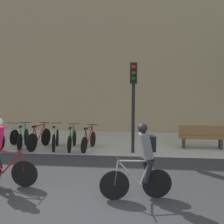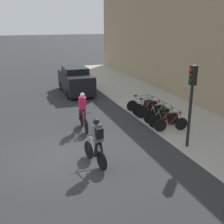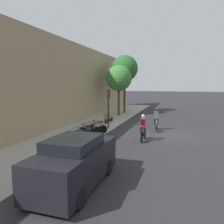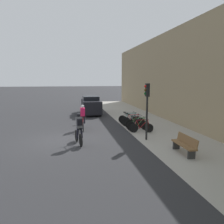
{
  "view_description": "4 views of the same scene",
  "coord_description": "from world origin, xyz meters",
  "px_view_note": "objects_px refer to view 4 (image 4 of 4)",
  "views": [
    {
      "loc": [
        1.06,
        -5.29,
        2.84
      ],
      "look_at": [
        0.16,
        3.98,
        1.66
      ],
      "focal_mm": 45.0,
      "sensor_mm": 36.0,
      "label": 1
    },
    {
      "loc": [
        9.78,
        -1.54,
        4.95
      ],
      "look_at": [
        0.13,
        1.96,
        1.61
      ],
      "focal_mm": 45.0,
      "sensor_mm": 36.0,
      "label": 2
    },
    {
      "loc": [
        -16.47,
        -0.92,
        3.74
      ],
      "look_at": [
        -1.18,
        4.02,
        1.68
      ],
      "focal_mm": 35.0,
      "sensor_mm": 36.0,
      "label": 3
    },
    {
      "loc": [
        12.88,
        0.56,
        3.58
      ],
      "look_at": [
        -2.23,
        3.52,
        1.26
      ],
      "focal_mm": 35.0,
      "sensor_mm": 36.0,
      "label": 4
    }
  ],
  "objects_px": {
    "cyclist_pink": "(83,117)",
    "cyclist_grey": "(79,128)",
    "parked_bike_4": "(138,125)",
    "bench": "(185,144)",
    "parked_bike_3": "(135,123)",
    "parked_bike_0": "(128,118)",
    "parked_car": "(91,105)",
    "parked_bike_5": "(141,127)",
    "traffic_light_pole": "(147,101)",
    "parked_bike_2": "(133,121)",
    "parked_bike_1": "(131,120)"
  },
  "relations": [
    {
      "from": "parked_bike_3",
      "to": "parked_bike_5",
      "type": "distance_m",
      "value": 1.32
    },
    {
      "from": "traffic_light_pole",
      "to": "parked_car",
      "type": "bearing_deg",
      "value": -167.75
    },
    {
      "from": "parked_bike_1",
      "to": "bench",
      "type": "bearing_deg",
      "value": 5.52
    },
    {
      "from": "cyclist_grey",
      "to": "parked_bike_4",
      "type": "xyz_separation_m",
      "value": [
        -2.7,
        4.25,
        -0.55
      ]
    },
    {
      "from": "cyclist_grey",
      "to": "parked_bike_0",
      "type": "bearing_deg",
      "value": 141.57
    },
    {
      "from": "parked_bike_4",
      "to": "parked_bike_5",
      "type": "distance_m",
      "value": 0.66
    },
    {
      "from": "parked_car",
      "to": "parked_bike_4",
      "type": "bearing_deg",
      "value": 17.54
    },
    {
      "from": "parked_bike_2",
      "to": "parked_bike_4",
      "type": "bearing_deg",
      "value": -0.06
    },
    {
      "from": "parked_bike_4",
      "to": "bench",
      "type": "height_order",
      "value": "parked_bike_4"
    },
    {
      "from": "cyclist_pink",
      "to": "parked_bike_0",
      "type": "bearing_deg",
      "value": 113.61
    },
    {
      "from": "parked_bike_0",
      "to": "parked_bike_4",
      "type": "bearing_deg",
      "value": -0.02
    },
    {
      "from": "cyclist_pink",
      "to": "parked_bike_3",
      "type": "distance_m",
      "value": 3.87
    },
    {
      "from": "parked_bike_3",
      "to": "parked_bike_4",
      "type": "height_order",
      "value": "parked_bike_3"
    },
    {
      "from": "cyclist_grey",
      "to": "parked_bike_2",
      "type": "height_order",
      "value": "cyclist_grey"
    },
    {
      "from": "parked_bike_2",
      "to": "traffic_light_pole",
      "type": "bearing_deg",
      "value": -4.28
    },
    {
      "from": "cyclist_pink",
      "to": "parked_bike_4",
      "type": "xyz_separation_m",
      "value": [
        0.99,
        3.81,
        -0.55
      ]
    },
    {
      "from": "parked_bike_5",
      "to": "traffic_light_pole",
      "type": "bearing_deg",
      "value": -9.1
    },
    {
      "from": "parked_bike_1",
      "to": "parked_bike_5",
      "type": "distance_m",
      "value": 2.65
    },
    {
      "from": "parked_bike_5",
      "to": "parked_bike_1",
      "type": "bearing_deg",
      "value": 179.98
    },
    {
      "from": "traffic_light_pole",
      "to": "parked_bike_5",
      "type": "bearing_deg",
      "value": 170.9
    },
    {
      "from": "parked_bike_1",
      "to": "parked_bike_4",
      "type": "relative_size",
      "value": 1.01
    },
    {
      "from": "parked_bike_1",
      "to": "bench",
      "type": "distance_m",
      "value": 7.13
    },
    {
      "from": "cyclist_pink",
      "to": "parked_bike_3",
      "type": "relative_size",
      "value": 1.09
    },
    {
      "from": "cyclist_pink",
      "to": "cyclist_grey",
      "type": "distance_m",
      "value": 3.72
    },
    {
      "from": "parked_bike_4",
      "to": "traffic_light_pole",
      "type": "xyz_separation_m",
      "value": [
        2.39,
        -0.28,
        1.94
      ]
    },
    {
      "from": "parked_bike_2",
      "to": "traffic_light_pole",
      "type": "height_order",
      "value": "traffic_light_pole"
    },
    {
      "from": "cyclist_pink",
      "to": "traffic_light_pole",
      "type": "bearing_deg",
      "value": 46.32
    },
    {
      "from": "traffic_light_pole",
      "to": "parked_bike_3",
      "type": "bearing_deg",
      "value": 174.78
    },
    {
      "from": "parked_bike_3",
      "to": "parked_bike_0",
      "type": "bearing_deg",
      "value": -179.97
    },
    {
      "from": "parked_bike_4",
      "to": "parked_car",
      "type": "xyz_separation_m",
      "value": [
        -8.04,
        -2.54,
        0.5
      ]
    },
    {
      "from": "parked_bike_1",
      "to": "traffic_light_pole",
      "type": "relative_size",
      "value": 0.51
    },
    {
      "from": "parked_bike_4",
      "to": "parked_bike_5",
      "type": "xyz_separation_m",
      "value": [
        0.66,
        -0.0,
        -0.01
      ]
    },
    {
      "from": "cyclist_pink",
      "to": "parked_bike_3",
      "type": "xyz_separation_m",
      "value": [
        0.32,
        3.81,
        -0.54
      ]
    },
    {
      "from": "cyclist_grey",
      "to": "parked_bike_2",
      "type": "bearing_deg",
      "value": 133.49
    },
    {
      "from": "cyclist_grey",
      "to": "parked_bike_5",
      "type": "distance_m",
      "value": 4.75
    },
    {
      "from": "parked_bike_1",
      "to": "parked_car",
      "type": "relative_size",
      "value": 0.4
    },
    {
      "from": "cyclist_pink",
      "to": "parked_bike_0",
      "type": "distance_m",
      "value": 4.2
    },
    {
      "from": "cyclist_grey",
      "to": "traffic_light_pole",
      "type": "distance_m",
      "value": 4.22
    },
    {
      "from": "parked_bike_1",
      "to": "parked_bike_4",
      "type": "height_order",
      "value": "parked_bike_1"
    },
    {
      "from": "parked_bike_3",
      "to": "traffic_light_pole",
      "type": "distance_m",
      "value": 3.62
    },
    {
      "from": "parked_bike_5",
      "to": "bench",
      "type": "xyz_separation_m",
      "value": [
        4.45,
        0.69,
        0.09
      ]
    },
    {
      "from": "cyclist_pink",
      "to": "parked_bike_5",
      "type": "distance_m",
      "value": 4.19
    },
    {
      "from": "cyclist_grey",
      "to": "parked_bike_3",
      "type": "relative_size",
      "value": 1.09
    },
    {
      "from": "parked_bike_0",
      "to": "parked_car",
      "type": "xyz_separation_m",
      "value": [
        -5.38,
        -2.54,
        0.51
      ]
    },
    {
      "from": "cyclist_pink",
      "to": "parked_car",
      "type": "bearing_deg",
      "value": 169.77
    },
    {
      "from": "cyclist_grey",
      "to": "parked_bike_0",
      "type": "xyz_separation_m",
      "value": [
        -5.36,
        4.25,
        -0.56
      ]
    },
    {
      "from": "parked_bike_4",
      "to": "bench",
      "type": "bearing_deg",
      "value": 7.66
    },
    {
      "from": "cyclist_grey",
      "to": "bench",
      "type": "distance_m",
      "value": 5.51
    },
    {
      "from": "parked_bike_2",
      "to": "parked_bike_4",
      "type": "distance_m",
      "value": 1.33
    },
    {
      "from": "parked_bike_0",
      "to": "parked_bike_3",
      "type": "relative_size",
      "value": 0.99
    }
  ]
}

